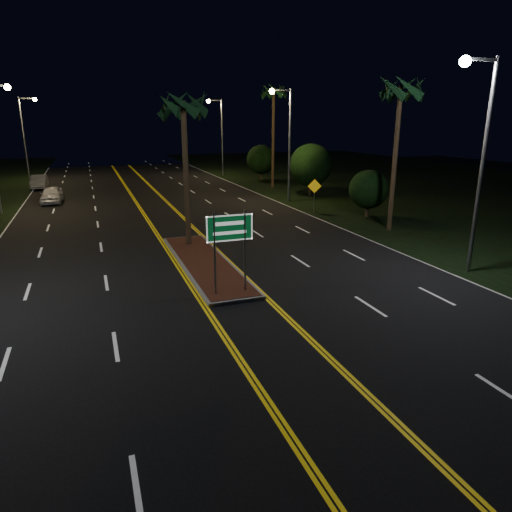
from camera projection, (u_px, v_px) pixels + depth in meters
name	position (u px, v px, depth m)	size (l,w,h in m)	color
ground	(255.00, 324.00, 15.26)	(120.00, 120.00, 0.00)	black
grass_right	(443.00, 186.00, 47.64)	(40.00, 110.00, 0.01)	black
median_island	(205.00, 263.00, 21.54)	(2.25, 10.25, 0.17)	gray
highway_sign	(230.00, 236.00, 17.09)	(1.80, 0.08, 3.20)	gray
streetlight_left_far	(26.00, 129.00, 49.77)	(1.91, 0.44, 9.00)	gray
streetlight_right_near	(478.00, 143.00, 18.94)	(1.91, 0.44, 9.00)	gray
streetlight_right_mid	(285.00, 132.00, 36.95)	(1.91, 0.44, 9.00)	gray
streetlight_right_far	(219.00, 128.00, 54.95)	(1.91, 0.44, 9.00)	gray
palm_median	(183.00, 105.00, 22.64)	(2.40, 2.40, 8.30)	#382819
palm_right_near	(401.00, 90.00, 26.04)	(2.40, 2.40, 9.30)	#382819
palm_right_far	(274.00, 93.00, 43.87)	(2.40, 2.40, 10.30)	#382819
shrub_near	(368.00, 189.00, 31.75)	(2.70, 2.70, 3.30)	#382819
shrub_mid	(311.00, 165.00, 40.70)	(3.78, 3.78, 4.62)	#382819
shrub_far	(261.00, 159.00, 51.55)	(3.24, 3.24, 3.96)	#382819
car_near	(52.00, 193.00, 37.62)	(2.00, 4.68, 1.56)	white
car_far	(39.00, 181.00, 45.70)	(1.97, 4.60, 1.53)	silver
warning_sign	(314.00, 191.00, 33.60)	(1.00, 0.28, 2.44)	gray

